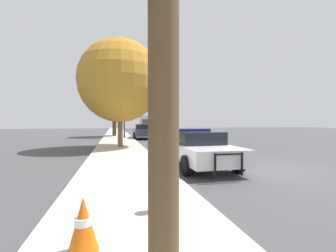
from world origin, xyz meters
TOP-DOWN VIEW (x-y plane):
  - ground_plane at (0.00, 0.00)m, footprint 110.00×110.00m
  - sidewalk_left at (-5.10, 0.00)m, footprint 3.00×110.00m
  - police_car at (-2.24, 1.30)m, footprint 2.09×5.15m
  - fire_hydrant at (-4.58, -3.25)m, footprint 0.50×0.22m
  - traffic_light at (-3.24, 16.33)m, footprint 3.24×0.35m
  - car_background_midblock at (-2.62, 15.61)m, footprint 2.11×4.30m
  - car_background_oncoming at (1.64, 28.99)m, footprint 2.25×4.36m
  - box_truck at (1.48, 43.64)m, footprint 2.57×6.84m
  - tree_sidewalk_mid at (-5.44, 19.42)m, footprint 4.30×4.30m
  - tree_sidewalk_near at (-5.07, 7.60)m, footprint 5.31×5.31m
  - traffic_cone at (-5.80, -4.26)m, footprint 0.37×0.37m

SIDE VIEW (x-z plane):
  - ground_plane at x=0.00m, z-range 0.00..0.00m
  - sidewalk_left at x=-5.10m, z-range 0.00..0.13m
  - traffic_cone at x=-5.80m, z-range 0.13..0.81m
  - fire_hydrant at x=-4.58m, z-range 0.15..0.92m
  - police_car at x=-2.24m, z-range 0.00..1.45m
  - car_background_oncoming at x=1.64m, z-range 0.05..1.43m
  - car_background_midblock at x=-2.62m, z-range 0.04..1.54m
  - box_truck at x=1.48m, z-range 0.11..3.19m
  - traffic_light at x=-3.24m, z-range 1.23..6.83m
  - tree_sidewalk_mid at x=-5.44m, z-range 1.11..7.41m
  - tree_sidewalk_near at x=-5.07m, z-range 0.92..7.81m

